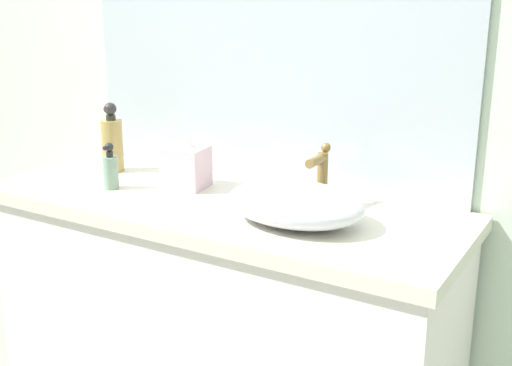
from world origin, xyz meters
TOP-DOWN VIEW (x-y plane):
  - bathroom_wall_rear at (0.00, 0.73)m, footprint 6.00×0.06m
  - vanity_counter at (0.07, 0.41)m, footprint 1.47×0.55m
  - sink_basin at (0.36, 0.36)m, footprint 0.39×0.28m
  - faucet at (0.36, 0.51)m, footprint 0.03×0.12m
  - soap_dispenser at (-0.28, 0.34)m, footprint 0.05×0.05m
  - lotion_bottle at (-0.42, 0.50)m, footprint 0.07×0.07m
  - tissue_box at (-0.09, 0.47)m, footprint 0.14×0.14m

SIDE VIEW (x-z plane):
  - vanity_counter at x=0.07m, z-range 0.00..0.92m
  - sink_basin at x=0.36m, z-range 0.92..1.02m
  - soap_dispenser at x=-0.28m, z-range 0.90..1.05m
  - tissue_box at x=-0.09m, z-range 0.90..1.07m
  - lotion_bottle at x=-0.42m, z-range 0.90..1.14m
  - faucet at x=0.36m, z-range 0.93..1.11m
  - bathroom_wall_rear at x=0.00m, z-range 0.00..2.60m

